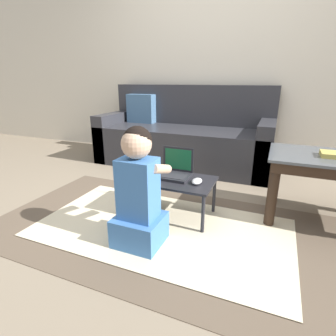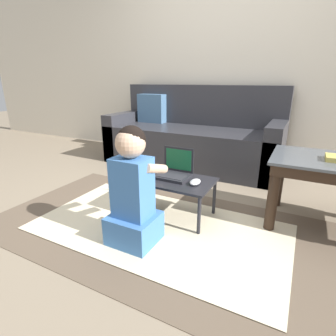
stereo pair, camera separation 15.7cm
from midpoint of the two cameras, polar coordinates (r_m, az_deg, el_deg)
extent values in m
plane|color=#7F705B|center=(2.08, 0.02, -9.52)|extent=(16.00, 16.00, 0.00)
cube|color=beige|center=(3.48, 14.40, 22.48)|extent=(9.00, 0.06, 2.50)
cube|color=brown|center=(1.87, 0.36, -12.88)|extent=(2.39, 1.29, 0.01)
cube|color=beige|center=(1.87, 0.36, -12.75)|extent=(1.72, 0.93, 0.00)
cube|color=#2D2D33|center=(3.17, 6.49, 4.67)|extent=(2.03, 0.81, 0.45)
cube|color=#2D2D33|center=(3.39, 8.78, 13.42)|extent=(2.03, 0.18, 0.48)
cube|color=#2D2D33|center=(3.59, -7.63, 7.33)|extent=(0.16, 0.81, 0.58)
cube|color=#2D2D33|center=(2.97, 23.66, 3.53)|extent=(0.16, 0.81, 0.58)
cube|color=#426689|center=(3.51, -2.25, 12.83)|extent=(0.36, 0.14, 0.36)
cylinder|color=black|center=(1.91, 24.03, -6.04)|extent=(0.07, 0.07, 0.48)
cylinder|color=black|center=(2.31, 24.87, -1.97)|extent=(0.07, 0.07, 0.48)
cube|color=black|center=(1.92, 3.24, -2.64)|extent=(0.60, 0.37, 0.02)
cylinder|color=black|center=(1.97, -6.17, -6.79)|extent=(0.02, 0.02, 0.28)
cylinder|color=black|center=(1.76, 9.35, -10.32)|extent=(0.02, 0.02, 0.28)
cylinder|color=black|center=(2.22, -1.65, -3.70)|extent=(0.02, 0.02, 0.28)
cylinder|color=black|center=(2.03, 12.22, -6.35)|extent=(0.02, 0.02, 0.28)
cube|color=#232328|center=(1.94, 3.39, -1.86)|extent=(0.24, 0.20, 0.02)
cube|color=#28282D|center=(1.92, 3.17, -1.70)|extent=(0.20, 0.12, 0.00)
cube|color=#232328|center=(1.99, 4.59, 1.85)|extent=(0.24, 0.01, 0.19)
cube|color=#196038|center=(1.99, 4.55, 1.82)|extent=(0.21, 0.00, 0.16)
ellipsoid|color=silver|center=(1.83, 8.39, -3.08)|extent=(0.07, 0.11, 0.03)
cube|color=#3D70B2|center=(1.69, -4.66, -13.06)|extent=(0.29, 0.27, 0.19)
cube|color=#3D70B2|center=(1.57, -4.92, -4.33)|extent=(0.21, 0.17, 0.37)
sphere|color=tan|center=(1.48, -5.21, 5.38)|extent=(0.17, 0.17, 0.17)
sphere|color=black|center=(1.49, -5.01, 6.05)|extent=(0.17, 0.17, 0.17)
cylinder|color=tan|center=(1.66, -5.99, 0.86)|extent=(0.06, 0.23, 0.12)
cylinder|color=tan|center=(1.57, 0.14, -0.17)|extent=(0.06, 0.23, 0.12)
camera|label=1|loc=(0.08, -87.71, 0.77)|focal=28.00mm
camera|label=2|loc=(0.08, 92.29, -0.77)|focal=28.00mm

